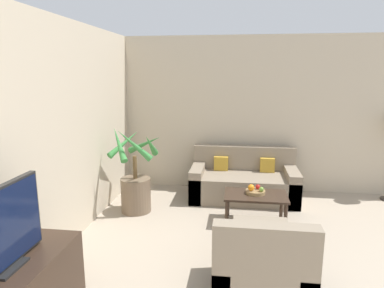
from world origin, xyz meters
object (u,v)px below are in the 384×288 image
at_px(apple_red, 258,187).
at_px(apple_green, 261,189).
at_px(coffee_table, 256,199).
at_px(television, 3,229).
at_px(potted_palm, 136,183).
at_px(sofa_loveseat, 244,182).
at_px(orange_fruit, 251,188).
at_px(ottoman, 260,240).
at_px(armchair, 262,270).
at_px(fruit_bowl, 255,192).

relative_size(apple_red, apple_green, 0.99).
bearing_deg(coffee_table, apple_red, 71.87).
distance_m(television, potted_palm, 2.69).
height_order(television, sofa_loveseat, television).
distance_m(orange_fruit, ottoman, 0.94).
bearing_deg(television, armchair, 22.80).
bearing_deg(fruit_bowl, sofa_loveseat, 98.96).
bearing_deg(ottoman, orange_fruit, 95.72).
relative_size(orange_fruit, armchair, 0.10).
xyz_separation_m(armchair, ottoman, (0.04, 0.77, -0.09)).
distance_m(television, apple_red, 3.26).
xyz_separation_m(television, coffee_table, (1.96, 2.45, -0.59)).
distance_m(potted_palm, apple_green, 1.86).
bearing_deg(apple_red, apple_green, -66.76).
height_order(apple_red, apple_green, same).
height_order(television, ottoman, television).
height_order(apple_green, ottoman, apple_green).
bearing_deg(coffee_table, sofa_loveseat, 98.77).
distance_m(television, coffee_table, 3.19).
bearing_deg(potted_palm, fruit_bowl, -4.76).
xyz_separation_m(fruit_bowl, apple_green, (0.08, -0.05, 0.06)).
distance_m(apple_green, ottoman, 0.91).
height_order(sofa_loveseat, fruit_bowl, sofa_loveseat).
bearing_deg(apple_green, potted_palm, 174.02).
bearing_deg(coffee_table, armchair, -90.55).
height_order(potted_palm, fruit_bowl, potted_palm).
xyz_separation_m(apple_red, ottoman, (-0.01, -0.96, -0.32)).
xyz_separation_m(coffee_table, orange_fruit, (-0.07, 0.01, 0.15)).
relative_size(coffee_table, ottoman, 1.36).
distance_m(coffee_table, apple_green, 0.16).
xyz_separation_m(television, fruit_bowl, (1.96, 2.49, -0.50)).
xyz_separation_m(fruit_bowl, orange_fruit, (-0.06, -0.03, 0.07)).
relative_size(potted_palm, fruit_bowl, 4.86).
height_order(television, armchair, television).
height_order(potted_palm, coffee_table, potted_palm).
bearing_deg(ottoman, television, -141.34).
distance_m(television, sofa_loveseat, 3.92).
height_order(sofa_loveseat, armchair, armchair).
bearing_deg(fruit_bowl, apple_red, 58.97).
bearing_deg(ottoman, potted_palm, 149.67).
relative_size(sofa_loveseat, coffee_table, 2.01).
height_order(television, apple_red, television).
distance_m(television, apple_green, 3.21).
relative_size(potted_palm, sofa_loveseat, 0.76).
xyz_separation_m(television, orange_fruit, (1.90, 2.46, -0.43)).
height_order(potted_palm, orange_fruit, potted_palm).
bearing_deg(coffee_table, apple_green, -6.34).
height_order(television, potted_palm, potted_palm).
bearing_deg(fruit_bowl, potted_palm, 175.24).
bearing_deg(potted_palm, coffee_table, -5.96).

